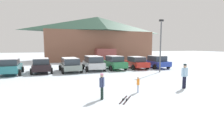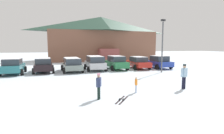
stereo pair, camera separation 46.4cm
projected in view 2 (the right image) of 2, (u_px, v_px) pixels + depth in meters
name	position (u px, v px, depth m)	size (l,w,h in m)	color
ground	(163.00, 105.00, 8.53)	(160.00, 160.00, 0.00)	silver
ski_lodge	(101.00, 38.00, 36.74)	(21.85, 11.10, 8.92)	brown
parked_teal_hatchback	(13.00, 66.00, 17.88)	(2.21, 4.13, 1.63)	#27757E
parked_black_sedan	(44.00, 65.00, 19.10)	(2.28, 4.12, 1.58)	black
parked_grey_wagon	(72.00, 64.00, 19.69)	(2.35, 4.42, 1.56)	gray
parked_silver_wagon	(95.00, 63.00, 20.73)	(2.28, 4.15, 1.71)	#B9BDC2
parked_green_coupe	(116.00, 62.00, 21.56)	(2.27, 4.47, 1.68)	#257140
parked_red_sedan	(138.00, 62.00, 22.38)	(2.27, 4.62, 1.54)	#B3251C
parked_blue_hatchback	(159.00, 62.00, 22.74)	(2.30, 4.05, 1.64)	#263EA6
skier_teen_in_navy_coat	(99.00, 85.00, 9.32)	(0.34, 0.47, 1.41)	black
skier_child_in_orange_jacket	(136.00, 84.00, 10.67)	(0.21, 0.35, 0.99)	#9EAFCD
skier_adult_in_blue_parka	(184.00, 75.00, 11.59)	(0.59, 0.36, 1.67)	black
pair_of_skis	(122.00, 100.00, 9.25)	(1.17, 1.38, 0.08)	#2D2124
lamp_post	(162.00, 43.00, 18.76)	(0.44, 0.24, 5.68)	#515459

